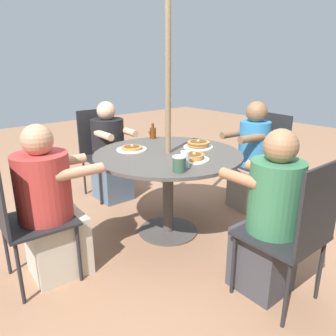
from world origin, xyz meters
TOP-DOWN VIEW (x-y plane):
  - ground_plane at (0.00, 0.00)m, footprint 12.00×12.00m
  - patio_table at (0.00, 0.00)m, footprint 1.23×1.23m
  - umbrella_pole at (0.00, 0.00)m, footprint 0.05×0.05m
  - patio_chair_north at (0.04, 1.18)m, footprint 0.46×0.46m
  - diner_north at (0.03, 1.00)m, footprint 0.34×0.48m
  - patio_chair_east at (-1.17, 0.16)m, footprint 0.50×0.50m
  - diner_east at (-0.99, 0.14)m, footprint 0.49×0.36m
  - patio_chair_south at (-0.04, -1.18)m, footprint 0.46×0.46m
  - diner_south at (-0.04, -1.00)m, footprint 0.36×0.51m
  - patio_chair_west at (1.18, -0.09)m, footprint 0.48×0.48m
  - diner_west at (0.99, -0.07)m, footprint 0.55×0.39m
  - pancake_plate_a at (-0.32, 0.04)m, footprint 0.26×0.26m
  - pancake_plate_b at (-0.01, 0.28)m, footprint 0.26×0.26m
  - pancake_plate_c at (0.18, -0.27)m, footprint 0.26×0.26m
  - syrup_bottle at (-0.24, -0.51)m, footprint 0.08×0.06m
  - coffee_cup at (0.26, 0.41)m, footprint 0.09×0.09m
  - drinking_glass_a at (0.16, 0.37)m, footprint 0.06×0.06m

SIDE VIEW (x-z plane):
  - ground_plane at x=0.00m, z-range 0.00..0.00m
  - diner_south at x=-0.04m, z-range -0.05..1.01m
  - diner_west at x=0.99m, z-range -0.05..1.03m
  - diner_north at x=0.03m, z-range -0.04..1.05m
  - diner_east at x=-0.99m, z-range -0.04..1.05m
  - patio_chair_north at x=0.04m, z-range 0.06..1.01m
  - patio_chair_east at x=-1.17m, z-range 0.06..1.01m
  - patio_chair_south at x=-0.04m, z-range 0.06..1.01m
  - patio_chair_west at x=1.18m, z-range 0.06..1.01m
  - patio_table at x=0.00m, z-range 0.25..0.98m
  - pancake_plate_c at x=0.18m, z-range 0.72..0.77m
  - pancake_plate_b at x=-0.01m, z-range 0.72..0.78m
  - pancake_plate_a at x=-0.32m, z-range 0.72..0.79m
  - coffee_cup at x=0.26m, z-range 0.73..0.84m
  - syrup_bottle at x=-0.24m, z-range 0.71..0.86m
  - drinking_glass_a at x=0.16m, z-range 0.73..0.85m
  - umbrella_pole at x=0.00m, z-range 0.00..2.31m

